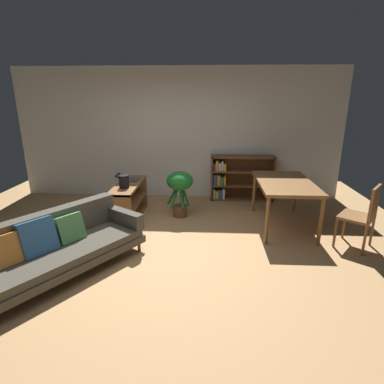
# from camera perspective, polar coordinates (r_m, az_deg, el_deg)

# --- Properties ---
(ground_plane) EXTENTS (8.16, 8.16, 0.00)m
(ground_plane) POSITION_cam_1_polar(r_m,az_deg,el_deg) (4.46, -5.69, -11.21)
(ground_plane) COLOR tan
(back_wall_panel) EXTENTS (6.80, 0.10, 2.70)m
(back_wall_panel) POSITION_cam_1_polar(r_m,az_deg,el_deg) (6.64, -2.53, 10.60)
(back_wall_panel) COLOR silver
(back_wall_panel) RESTS_ON ground_plane
(fabric_couch) EXTENTS (1.82, 2.16, 0.75)m
(fabric_couch) POSITION_cam_1_polar(r_m,az_deg,el_deg) (4.22, -23.79, -8.95)
(fabric_couch) COLOR brown
(fabric_couch) RESTS_ON ground_plane
(media_console) EXTENTS (0.40, 1.29, 0.63)m
(media_console) POSITION_cam_1_polar(r_m,az_deg,el_deg) (5.69, -11.54, -1.61)
(media_console) COLOR brown
(media_console) RESTS_ON ground_plane
(open_laptop) EXTENTS (0.42, 0.30, 0.10)m
(open_laptop) POSITION_cam_1_polar(r_m,az_deg,el_deg) (5.86, -11.57, 2.45)
(open_laptop) COLOR #333338
(open_laptop) RESTS_ON media_console
(desk_speaker) EXTENTS (0.17, 0.17, 0.22)m
(desk_speaker) POSITION_cam_1_polar(r_m,az_deg,el_deg) (5.34, -12.42, 1.89)
(desk_speaker) COLOR black
(desk_speaker) RESTS_ON media_console
(potted_floor_plant) EXTENTS (0.49, 0.50, 0.84)m
(potted_floor_plant) POSITION_cam_1_polar(r_m,az_deg,el_deg) (5.56, -2.25, 1.10)
(potted_floor_plant) COLOR brown
(potted_floor_plant) RESTS_ON ground_plane
(dining_table) EXTENTS (0.87, 1.49, 0.78)m
(dining_table) POSITION_cam_1_polar(r_m,az_deg,el_deg) (5.30, 16.72, 1.10)
(dining_table) COLOR brown
(dining_table) RESTS_ON ground_plane
(dining_chair_near) EXTENTS (0.61, 0.62, 0.95)m
(dining_chair_near) POSITION_cam_1_polar(r_m,az_deg,el_deg) (5.00, 28.98, -3.49)
(dining_chair_near) COLOR brown
(dining_chair_near) RESTS_ON ground_plane
(bookshelf) EXTENTS (1.31, 0.32, 0.94)m
(bookshelf) POSITION_cam_1_polar(r_m,az_deg,el_deg) (6.63, 8.41, 2.60)
(bookshelf) COLOR brown
(bookshelf) RESTS_ON ground_plane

